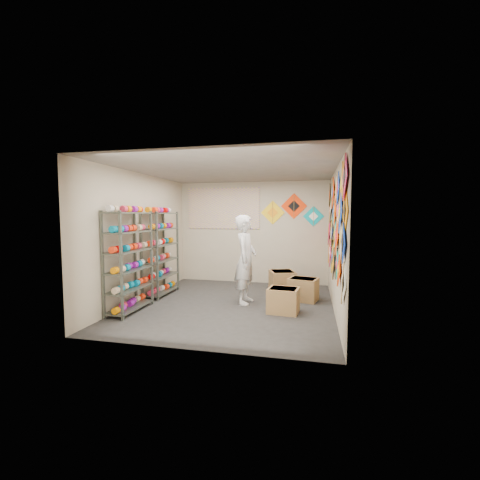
% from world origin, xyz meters
% --- Properties ---
extents(ground, '(4.50, 4.50, 0.00)m').
position_xyz_m(ground, '(0.00, 0.00, 0.00)').
color(ground, '#282623').
extents(room_walls, '(4.50, 4.50, 4.50)m').
position_xyz_m(room_walls, '(0.00, 0.00, 1.64)').
color(room_walls, tan).
rests_on(room_walls, ground).
extents(shelf_rack_front, '(0.40, 1.10, 1.90)m').
position_xyz_m(shelf_rack_front, '(-1.78, -0.85, 0.95)').
color(shelf_rack_front, '#4C5147').
rests_on(shelf_rack_front, ground).
extents(shelf_rack_back, '(0.40, 1.10, 1.90)m').
position_xyz_m(shelf_rack_back, '(-1.78, 0.45, 0.95)').
color(shelf_rack_back, '#4C5147').
rests_on(shelf_rack_back, ground).
extents(string_spools, '(0.12, 2.36, 0.12)m').
position_xyz_m(string_spools, '(-1.78, -0.20, 1.05)').
color(string_spools, '#E62B4C').
rests_on(string_spools, ground).
extents(kite_wall_display, '(0.06, 4.27, 2.05)m').
position_xyz_m(kite_wall_display, '(1.98, 0.03, 1.65)').
color(kite_wall_display, white).
rests_on(kite_wall_display, room_walls).
extents(back_wall_kites, '(1.63, 0.02, 0.86)m').
position_xyz_m(back_wall_kites, '(1.03, 2.24, 1.93)').
color(back_wall_kites, yellow).
rests_on(back_wall_kites, room_walls).
extents(poster, '(2.00, 0.01, 1.10)m').
position_xyz_m(poster, '(-0.80, 2.23, 2.00)').
color(poster, '#8D53B5').
rests_on(poster, room_walls).
extents(shopkeeper, '(0.70, 0.49, 1.82)m').
position_xyz_m(shopkeeper, '(0.24, 0.20, 0.91)').
color(shopkeeper, beige).
rests_on(shopkeeper, ground).
extents(carton_a, '(0.60, 0.52, 0.46)m').
position_xyz_m(carton_a, '(1.07, -0.30, 0.23)').
color(carton_a, brown).
rests_on(carton_a, ground).
extents(carton_b, '(0.68, 0.60, 0.48)m').
position_xyz_m(carton_b, '(1.40, 0.65, 0.24)').
color(carton_b, brown).
rests_on(carton_b, ground).
extents(carton_c, '(0.70, 0.74, 0.52)m').
position_xyz_m(carton_c, '(0.91, 1.20, 0.26)').
color(carton_c, brown).
rests_on(carton_c, ground).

